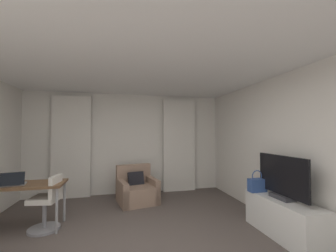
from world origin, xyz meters
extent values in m
cube|color=silver|center=(0.00, 3.03, 1.30)|extent=(5.12, 0.06, 2.60)
cube|color=silver|center=(2.53, 0.00, 1.30)|extent=(0.06, 6.12, 2.60)
cube|color=white|center=(0.00, 0.00, 2.63)|extent=(5.12, 6.12, 0.06)
cube|color=silver|center=(-1.38, 2.90, 1.25)|extent=(0.90, 0.06, 2.50)
cube|color=silver|center=(1.38, 2.90, 1.25)|extent=(0.90, 0.06, 2.50)
cube|color=#997A66|center=(0.18, 2.20, 0.19)|extent=(0.97, 0.95, 0.39)
cube|color=#997A66|center=(0.11, 2.52, 0.60)|extent=(0.83, 0.31, 0.43)
cube|color=#997A66|center=(0.52, 2.27, 0.26)|extent=(0.29, 0.80, 0.53)
cube|color=#997A66|center=(-0.17, 2.12, 0.26)|extent=(0.29, 0.80, 0.53)
cube|color=black|center=(0.15, 2.32, 0.49)|extent=(0.39, 0.27, 0.37)
cube|color=brown|center=(-1.80, 1.27, 0.73)|extent=(1.33, 0.57, 0.04)
cylinder|color=#99999E|center=(-1.18, 1.51, 0.36)|extent=(0.04, 0.04, 0.71)
cylinder|color=#99999E|center=(-1.18, 1.04, 0.36)|extent=(0.04, 0.04, 0.71)
cylinder|color=gray|center=(-1.41, 1.21, 0.23)|extent=(0.06, 0.06, 0.46)
cylinder|color=gray|center=(-1.41, 1.21, 0.02)|extent=(0.48, 0.48, 0.04)
cube|color=silver|center=(-1.41, 1.21, 0.50)|extent=(0.46, 0.46, 0.08)
cube|color=silver|center=(-1.24, 1.18, 0.71)|extent=(0.12, 0.36, 0.34)
cube|color=#ADADB2|center=(-1.86, 1.22, 0.76)|extent=(0.36, 0.28, 0.02)
cube|color=black|center=(-1.83, 1.11, 0.87)|extent=(0.32, 0.12, 0.20)
cube|color=white|center=(2.23, 0.15, 0.28)|extent=(0.47, 1.24, 0.57)
cube|color=#333338|center=(2.23, 0.16, 0.60)|extent=(0.20, 0.36, 0.06)
cube|color=black|center=(2.23, 0.16, 0.93)|extent=(0.04, 0.97, 0.61)
cube|color=#335193|center=(2.10, 0.59, 0.68)|extent=(0.30, 0.14, 0.22)
torus|color=#335193|center=(2.10, 0.59, 0.84)|extent=(0.20, 0.02, 0.20)
camera|label=1|loc=(-0.22, -2.57, 1.59)|focal=22.13mm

